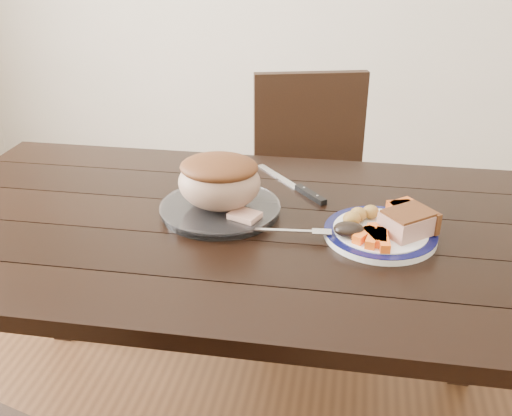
% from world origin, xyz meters
% --- Properties ---
extents(dining_table, '(1.62, 0.93, 0.75)m').
position_xyz_m(dining_table, '(0.00, 0.00, 0.66)').
color(dining_table, black).
rests_on(dining_table, ground).
extents(chair_far, '(0.52, 0.53, 0.93)m').
position_xyz_m(chair_far, '(0.16, 0.73, 0.52)').
color(chair_far, black).
rests_on(chair_far, ground).
extents(dinner_plate, '(0.26, 0.26, 0.02)m').
position_xyz_m(dinner_plate, '(0.38, -0.02, 0.76)').
color(dinner_plate, white).
rests_on(dinner_plate, dining_table).
extents(plate_rim, '(0.26, 0.26, 0.02)m').
position_xyz_m(plate_rim, '(0.38, -0.02, 0.77)').
color(plate_rim, '#0B0D38').
rests_on(plate_rim, dinner_plate).
extents(serving_platter, '(0.30, 0.30, 0.02)m').
position_xyz_m(serving_platter, '(-0.02, 0.04, 0.76)').
color(serving_platter, white).
rests_on(serving_platter, dining_table).
extents(pork_slice, '(0.14, 0.14, 0.05)m').
position_xyz_m(pork_slice, '(0.43, -0.02, 0.79)').
color(pork_slice, tan).
rests_on(pork_slice, dinner_plate).
extents(roasted_potatoes, '(0.09, 0.09, 0.04)m').
position_xyz_m(roasted_potatoes, '(0.33, 0.01, 0.79)').
color(roasted_potatoes, gold).
rests_on(roasted_potatoes, dinner_plate).
extents(carrot_batons, '(0.10, 0.12, 0.02)m').
position_xyz_m(carrot_batons, '(0.37, -0.07, 0.78)').
color(carrot_batons, '#FF6115').
rests_on(carrot_batons, dinner_plate).
extents(pumpkin_wedges, '(0.10, 0.09, 0.04)m').
position_xyz_m(pumpkin_wedges, '(0.43, 0.05, 0.79)').
color(pumpkin_wedges, '#E75A19').
rests_on(pumpkin_wedges, dinner_plate).
extents(dark_mushroom, '(0.07, 0.05, 0.03)m').
position_xyz_m(dark_mushroom, '(0.30, -0.06, 0.79)').
color(dark_mushroom, black).
rests_on(dark_mushroom, dinner_plate).
extents(fork, '(0.18, 0.04, 0.00)m').
position_xyz_m(fork, '(0.19, -0.06, 0.77)').
color(fork, silver).
rests_on(fork, dinner_plate).
extents(roast_joint, '(0.21, 0.18, 0.14)m').
position_xyz_m(roast_joint, '(-0.02, 0.04, 0.83)').
color(roast_joint, '#A67E65').
rests_on(roast_joint, serving_platter).
extents(cut_slice, '(0.09, 0.08, 0.02)m').
position_xyz_m(cut_slice, '(0.05, -0.02, 0.78)').
color(cut_slice, tan).
rests_on(cut_slice, serving_platter).
extents(carving_knife, '(0.23, 0.25, 0.01)m').
position_xyz_m(carving_knife, '(0.17, 0.20, 0.76)').
color(carving_knife, silver).
rests_on(carving_knife, dining_table).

